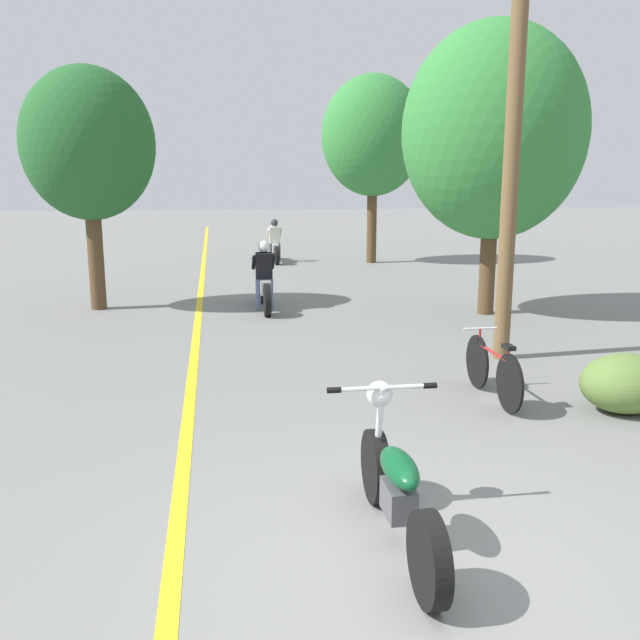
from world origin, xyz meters
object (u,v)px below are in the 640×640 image
Objects in this scene: roadside_tree_right_far at (373,136)px; bicycle_parked at (493,370)px; utility_pole at (513,129)px; motorcycle_rider_lead at (264,284)px; roadside_tree_right_near at (494,132)px; roadside_tree_left at (88,145)px; motorcycle_foreground at (397,487)px; motorcycle_rider_far at (275,246)px.

bicycle_parked is (-1.78, -14.20, -3.68)m from roadside_tree_right_far.
utility_pole is 6.28m from motorcycle_rider_lead.
roadside_tree_right_far is 9.48m from motorcycle_rider_lead.
roadside_tree_right_near is 8.09m from roadside_tree_left.
motorcycle_foreground is 0.95× the size of motorcycle_rider_lead.
motorcycle_rider_lead is 8.50m from motorcycle_rider_far.
motorcycle_rider_lead is (-0.27, 9.52, 0.11)m from motorcycle_foreground.
roadside_tree_right_near is at bearing -70.21° from motorcycle_rider_far.
roadside_tree_right_near is 8.94m from roadside_tree_right_far.
roadside_tree_right_far is at bearing 86.10° from utility_pole.
motorcycle_rider_far is at bearing 87.73° from motorcycle_foreground.
utility_pole is 3.12× the size of motorcycle_rider_far.
roadside_tree_left is 2.26× the size of motorcycle_rider_lead.
motorcycle_rider_far is at bearing 83.36° from motorcycle_rider_lead.
utility_pole is at bearing 58.84° from motorcycle_foreground.
utility_pole is 3.19× the size of motorcycle_foreground.
bicycle_parked is (-0.94, -1.88, -3.02)m from utility_pole.
motorcycle_rider_lead is at bearing -96.64° from motorcycle_rider_far.
roadside_tree_right_near is 10.63m from motorcycle_rider_far.
roadside_tree_right_near is 1.15× the size of roadside_tree_left.
roadside_tree_right_far is at bearing 43.40° from roadside_tree_left.
utility_pole is 1.34× the size of roadside_tree_left.
roadside_tree_right_near is 2.60× the size of motorcycle_rider_lead.
roadside_tree_right_far is 14.78m from bicycle_parked.
motorcycle_foreground is at bearing -102.55° from roadside_tree_right_far.
motorcycle_rider_lead is 1.29× the size of bicycle_parked.
utility_pole reaches higher than roadside_tree_left.
motorcycle_foreground is at bearing -116.40° from roadside_tree_right_near.
roadside_tree_left is 4.51m from motorcycle_rider_lead.
motorcycle_rider_lead is at bearing -117.91° from roadside_tree_right_far.
motorcycle_rider_lead is at bearing 165.55° from roadside_tree_right_near.
utility_pole is at bearing -93.90° from roadside_tree_right_far.
utility_pole reaches higher than motorcycle_rider_lead.
utility_pole is at bearing -79.96° from motorcycle_rider_far.
motorcycle_rider_far is 14.93m from bicycle_parked.
motorcycle_rider_far is (-3.45, 9.58, -3.05)m from roadside_tree_right_near.
utility_pole is 3.60m from roadside_tree_right_near.
motorcycle_foreground is (-3.85, -17.30, -3.62)m from roadside_tree_right_far.
roadside_tree_left is 9.44m from motorcycle_rider_far.
motorcycle_foreground is at bearing -88.37° from motorcycle_rider_lead.
roadside_tree_right_near is 6.52m from bicycle_parked.
utility_pole reaches higher than bicycle_parked.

